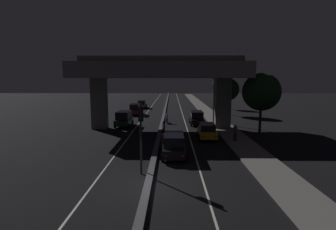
{
  "coord_description": "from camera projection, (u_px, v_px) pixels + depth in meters",
  "views": [
    {
      "loc": [
        1.34,
        -14.11,
        6.05
      ],
      "look_at": [
        0.82,
        21.74,
        1.14
      ],
      "focal_mm": 28.0,
      "sensor_mm": 36.0,
      "label": 1
    }
  ],
  "objects": [
    {
      "name": "car_black_lead",
      "position": [
        174.0,
        145.0,
        20.57
      ],
      "size": [
        1.87,
        4.07,
        1.78
      ],
      "rotation": [
        0.0,
        0.0,
        1.57
      ],
      "color": "black",
      "rests_on": "ground_plane"
    },
    {
      "name": "median_divider",
      "position": [
        165.0,
        111.0,
        49.48
      ],
      "size": [
        0.43,
        126.0,
        0.23
      ],
      "primitive_type": "cube",
      "color": "#4C4C51",
      "rests_on": "ground_plane"
    },
    {
      "name": "elevated_overpass",
      "position": [
        161.0,
        73.0,
        31.39
      ],
      "size": [
        19.93,
        9.0,
        8.84
      ],
      "color": "slate",
      "rests_on": "ground_plane"
    },
    {
      "name": "motorcycle_blue_filtering_far",
      "position": [
        167.0,
        119.0,
        36.2
      ],
      "size": [
        0.34,
        1.82,
        1.39
      ],
      "rotation": [
        0.0,
        0.0,
        1.64
      ],
      "color": "black",
      "rests_on": "ground_plane"
    },
    {
      "name": "lane_line_left_inner",
      "position": [
        148.0,
        111.0,
        49.54
      ],
      "size": [
        0.12,
        126.0,
        0.0
      ],
      "primitive_type": "cube",
      "color": "beige",
      "rests_on": "ground_plane"
    },
    {
      "name": "sidewalk_right",
      "position": [
        212.0,
        116.0,
        42.43
      ],
      "size": [
        2.73,
        126.0,
        0.14
      ],
      "primitive_type": "cube",
      "color": "slate",
      "rests_on": "ground_plane"
    },
    {
      "name": "lane_line_right_inner",
      "position": [
        182.0,
        111.0,
        49.44
      ],
      "size": [
        0.12,
        126.0,
        0.0
      ],
      "primitive_type": "cube",
      "color": "beige",
      "rests_on": "ground_plane"
    },
    {
      "name": "ground_plane",
      "position": [
        148.0,
        187.0,
        14.82
      ],
      "size": [
        200.0,
        200.0,
        0.0
      ],
      "primitive_type": "plane",
      "color": "black"
    },
    {
      "name": "car_dark_red_second_oncoming",
      "position": [
        135.0,
        109.0,
        44.76
      ],
      "size": [
        1.95,
        4.28,
        1.9
      ],
      "rotation": [
        0.0,
        0.0,
        -1.54
      ],
      "color": "#591414",
      "rests_on": "ground_plane"
    },
    {
      "name": "roadside_tree_kerbside_far",
      "position": [
        219.0,
        86.0,
        54.1
      ],
      "size": [
        2.85,
        2.85,
        6.25
      ],
      "color": "#38281C",
      "rests_on": "ground_plane"
    },
    {
      "name": "car_grey_third_oncoming",
      "position": [
        142.0,
        104.0,
        55.09
      ],
      "size": [
        1.9,
        4.32,
        1.61
      ],
      "rotation": [
        0.0,
        0.0,
        -1.56
      ],
      "color": "#515459",
      "rests_on": "ground_plane"
    },
    {
      "name": "motorcycle_red_filtering_mid",
      "position": [
        164.0,
        129.0,
        28.94
      ],
      "size": [
        0.33,
        1.76,
        1.49
      ],
      "rotation": [
        0.0,
        0.0,
        1.6
      ],
      "color": "black",
      "rests_on": "ground_plane"
    },
    {
      "name": "roadside_tree_kerbside_mid",
      "position": [
        228.0,
        89.0,
        44.03
      ],
      "size": [
        3.81,
        3.81,
        6.27
      ],
      "color": "#38281C",
      "rests_on": "ground_plane"
    },
    {
      "name": "roadside_tree_kerbside_near",
      "position": [
        261.0,
        92.0,
        28.63
      ],
      "size": [
        4.16,
        4.16,
        6.76
      ],
      "color": "#2D2116",
      "rests_on": "ground_plane"
    },
    {
      "name": "motorcycle_white_filtering_near",
      "position": [
        163.0,
        143.0,
        22.38
      ],
      "size": [
        0.32,
        1.88,
        1.49
      ],
      "rotation": [
        0.0,
        0.0,
        1.57
      ],
      "color": "black",
      "rests_on": "ground_plane"
    },
    {
      "name": "car_black_third",
      "position": [
        197.0,
        117.0,
        35.16
      ],
      "size": [
        1.9,
        4.17,
        1.8
      ],
      "rotation": [
        0.0,
        0.0,
        1.57
      ],
      "color": "black",
      "rests_on": "ground_plane"
    },
    {
      "name": "car_dark_green_lead_oncoming",
      "position": [
        124.0,
        119.0,
        33.71
      ],
      "size": [
        2.03,
        4.0,
        1.98
      ],
      "rotation": [
        0.0,
        0.0,
        -1.6
      ],
      "color": "black",
      "rests_on": "ground_plane"
    },
    {
      "name": "car_taxi_yellow_second",
      "position": [
        207.0,
        131.0,
        26.74
      ],
      "size": [
        1.96,
        4.19,
        1.56
      ],
      "rotation": [
        0.0,
        0.0,
        1.54
      ],
      "color": "gold",
      "rests_on": "ground_plane"
    },
    {
      "name": "pedestrian_on_sidewalk",
      "position": [
        235.0,
        133.0,
        25.35
      ],
      "size": [
        0.38,
        0.38,
        1.6
      ],
      "color": "#2D261E",
      "rests_on": "sidewalk_right"
    },
    {
      "name": "street_lamp",
      "position": [
        212.0,
        88.0,
        35.78
      ],
      "size": [
        2.38,
        0.32,
        8.3
      ],
      "color": "#2D2D30",
      "rests_on": "ground_plane"
    },
    {
      "name": "traffic_light_left_of_median",
      "position": [
        141.0,
        126.0,
        16.53
      ],
      "size": [
        0.3,
        0.49,
        4.56
      ],
      "color": "black",
      "rests_on": "ground_plane"
    }
  ]
}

